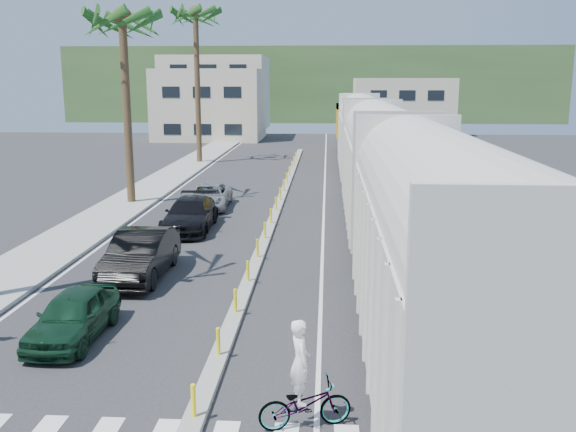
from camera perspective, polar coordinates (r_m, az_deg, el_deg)
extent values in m
plane|color=#28282B|center=(14.73, -7.52, -15.83)|extent=(140.00, 140.00, 0.00)
cube|color=gray|center=(39.95, -12.74, 1.98)|extent=(3.00, 90.00, 0.15)
cube|color=black|center=(41.36, 5.74, 2.49)|extent=(0.12, 100.00, 0.06)
cube|color=black|center=(41.44, 7.73, 2.46)|extent=(0.12, 100.00, 0.06)
cube|color=gray|center=(33.56, -1.08, 0.39)|extent=(0.45, 60.00, 0.15)
cylinder|color=yellow|center=(13.63, -8.41, -15.91)|extent=(0.10, 0.10, 0.70)
cylinder|color=yellow|center=(16.29, -6.22, -11.01)|extent=(0.10, 0.10, 0.70)
cylinder|color=yellow|center=(19.05, -4.70, -7.50)|extent=(0.10, 0.10, 0.70)
cylinder|color=yellow|center=(21.87, -3.59, -4.88)|extent=(0.10, 0.10, 0.70)
cylinder|color=yellow|center=(24.74, -2.74, -2.86)|extent=(0.10, 0.10, 0.70)
cylinder|color=yellow|center=(27.63, -2.07, -1.26)|extent=(0.10, 0.10, 0.70)
cylinder|color=yellow|center=(30.55, -1.53, 0.03)|extent=(0.10, 0.10, 0.70)
cylinder|color=yellow|center=(33.48, -1.08, 1.10)|extent=(0.10, 0.10, 0.70)
cylinder|color=yellow|center=(36.42, -0.70, 2.00)|extent=(0.10, 0.10, 0.70)
cylinder|color=yellow|center=(39.37, -0.38, 2.76)|extent=(0.10, 0.10, 0.70)
cylinder|color=yellow|center=(42.32, -0.11, 3.41)|extent=(0.10, 0.10, 0.70)
cylinder|color=yellow|center=(45.29, 0.13, 3.98)|extent=(0.10, 0.10, 0.70)
cylinder|color=yellow|center=(48.25, 0.34, 4.48)|extent=(0.10, 0.10, 0.70)
cylinder|color=yellow|center=(51.23, 0.53, 4.92)|extent=(0.10, 0.10, 0.70)
cylinder|color=yellow|center=(54.20, 0.70, 5.32)|extent=(0.10, 0.10, 0.70)
cube|color=silver|center=(39.52, -10.37, 1.87)|extent=(0.12, 90.00, 0.01)
cube|color=silver|center=(38.38, 3.24, 1.75)|extent=(0.12, 90.00, 0.01)
cube|color=beige|center=(13.64, 13.37, -6.06)|extent=(3.00, 12.88, 3.40)
cylinder|color=beige|center=(13.22, 13.73, 0.97)|extent=(2.90, 12.58, 2.90)
cube|color=black|center=(14.46, 12.94, -14.38)|extent=(2.60, 12.88, 1.00)
cube|color=beige|center=(28.18, 8.29, 3.44)|extent=(3.00, 12.88, 3.40)
cylinder|color=beige|center=(27.98, 8.39, 6.88)|extent=(2.90, 12.58, 2.90)
cube|color=black|center=(28.59, 8.16, -0.93)|extent=(2.60, 12.88, 1.00)
cube|color=beige|center=(43.04, 6.68, 6.43)|extent=(3.00, 12.88, 3.40)
cylinder|color=beige|center=(42.90, 6.73, 8.69)|extent=(2.90, 12.58, 2.90)
cube|color=black|center=(43.30, 6.61, 3.53)|extent=(2.60, 12.88, 1.00)
cube|color=#4C4C4F|center=(59.10, 5.82, 6.35)|extent=(3.00, 17.00, 0.50)
cube|color=#C07D12|center=(57.97, 5.89, 7.78)|extent=(2.70, 12.24, 2.60)
cube|color=#C07D12|center=(64.71, 5.66, 8.49)|extent=(3.00, 3.74, 3.20)
cube|color=black|center=(59.16, 5.80, 5.78)|extent=(2.60, 13.60, 0.90)
cylinder|color=brown|center=(36.49, -14.11, 8.78)|extent=(0.44, 0.44, 10.00)
sphere|color=#1C4F18|center=(36.59, -14.54, 16.85)|extent=(3.20, 3.20, 3.20)
cylinder|color=brown|center=(53.83, -8.04, 11.03)|extent=(0.44, 0.44, 12.00)
sphere|color=#1C4F18|center=(54.08, -8.24, 17.55)|extent=(3.20, 3.20, 3.20)
cube|color=beige|center=(76.05, -6.93, 9.82)|extent=(12.00, 10.00, 8.00)
cube|color=beige|center=(92.12, -6.38, 10.83)|extent=(14.00, 12.00, 10.00)
cube|color=beige|center=(83.35, 10.10, 9.57)|extent=(12.00, 10.00, 7.00)
cube|color=#385628|center=(112.79, 2.21, 11.61)|extent=(80.00, 20.00, 12.00)
imported|color=#11331F|center=(18.31, -18.55, -8.39)|extent=(1.71, 3.95, 1.33)
imported|color=black|center=(23.15, -12.97, -3.38)|extent=(1.75, 5.00, 1.65)
imported|color=black|center=(29.97, -8.70, 0.14)|extent=(2.28, 5.22, 1.49)
imported|color=#A4A7A9|center=(34.99, -7.05, 1.73)|extent=(2.48, 4.81, 1.29)
imported|color=#9EA0A5|center=(13.37, 1.52, -16.38)|extent=(1.66, 2.25, 1.00)
imported|color=white|center=(12.96, 1.09, -12.79)|extent=(0.85, 0.75, 1.74)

